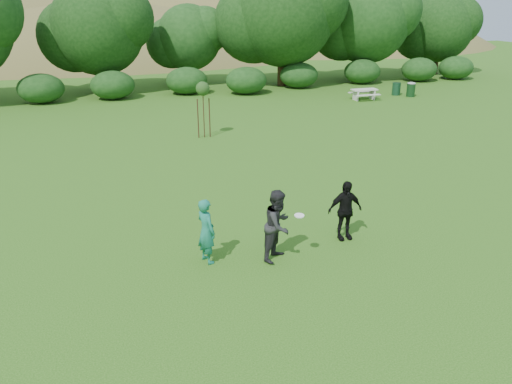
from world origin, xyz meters
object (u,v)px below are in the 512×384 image
player_black (345,210)px  trash_can_near (396,89)px  picnic_table (364,92)px  sapling (203,90)px  trash_can_lidded (411,89)px  player_teal (206,231)px  player_grey (278,225)px

player_black → trash_can_near: bearing=54.9°
trash_can_near → picnic_table: trash_can_near is taller
sapling → picnic_table: size_ratio=1.58×
trash_can_near → trash_can_lidded: 1.09m
player_teal → player_black: size_ratio=1.00×
trash_can_near → sapling: 17.78m
sapling → picnic_table: sapling is taller
trash_can_near → player_black: bearing=-125.5°
trash_can_near → sapling: bearing=-154.8°
player_grey → picnic_table: 23.94m
player_grey → trash_can_near: (16.67, 20.75, -0.56)m
player_black → picnic_table: size_ratio=1.01×
sapling → player_grey: bearing=-93.0°
trash_can_near → sapling: sapling is taller
player_teal → sapling: sapling is taller
picnic_table → trash_can_near: bearing=17.0°
player_grey → picnic_table: bearing=12.7°
player_black → sapling: sapling is taller
player_teal → trash_can_near: size_ratio=2.04×
player_teal → picnic_table: 24.75m
sapling → picnic_table: (12.80, 6.55, -1.90)m
player_grey → sapling: bearing=44.0°
player_teal → picnic_table: bearing=-59.3°
trash_can_lidded → picnic_table: bearing=-178.3°
player_black → sapling: 12.85m
player_black → trash_can_lidded: size_ratio=1.74×
player_teal → picnic_table: size_ratio=1.02×
trash_can_near → picnic_table: (-3.18, -0.97, 0.07)m
trash_can_near → player_teal: bearing=-132.4°
player_black → picnic_table: player_black is taller
player_teal → player_grey: 1.95m
player_black → picnic_table: bearing=60.1°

